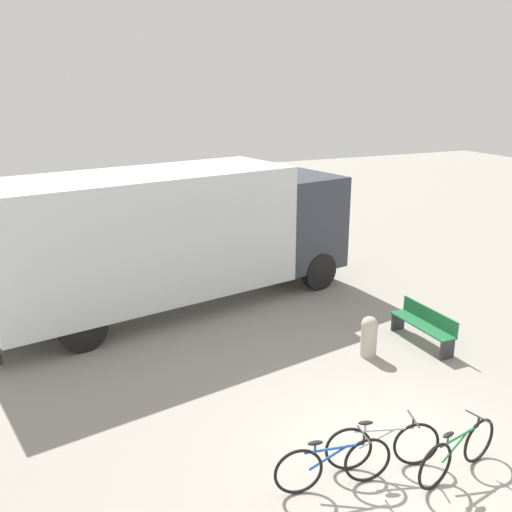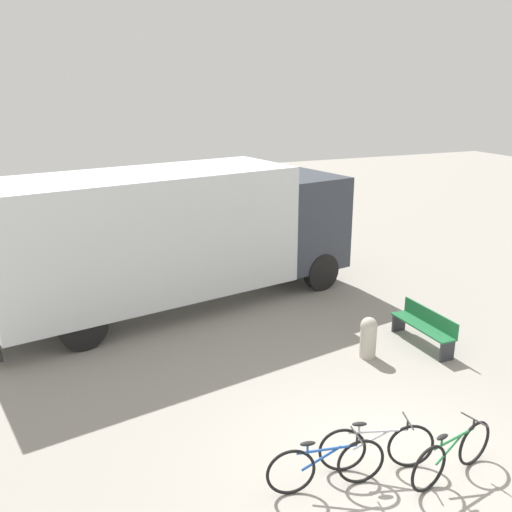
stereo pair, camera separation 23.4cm
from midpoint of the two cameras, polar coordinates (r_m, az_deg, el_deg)
The scene contains 7 objects.
ground_plane at distance 9.19m, azimuth 12.85°, elevation -19.56°, with size 60.00×60.00×0.00m, color gray.
delivery_truck at distance 13.98m, azimuth -8.58°, elevation 2.30°, with size 9.42×4.07×3.42m.
park_bench at distance 12.77m, azimuth 15.99°, elevation -6.57°, with size 0.40×1.69×0.78m.
bicycle_near at distance 8.40m, azimuth 6.89°, elevation -19.99°, with size 1.69×0.47×0.79m.
bicycle_middle at distance 8.87m, azimuth 11.76°, elevation -18.03°, with size 1.65×0.63×0.79m.
bicycle_far at distance 9.01m, azimuth 18.78°, elevation -18.06°, with size 1.69×0.49×0.79m.
bollard_near_bench at distance 11.94m, azimuth 10.68°, elevation -7.74°, with size 0.35×0.35×0.86m.
Camera 1 is at (-4.82, -5.69, 5.43)m, focal length 40.00 mm.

